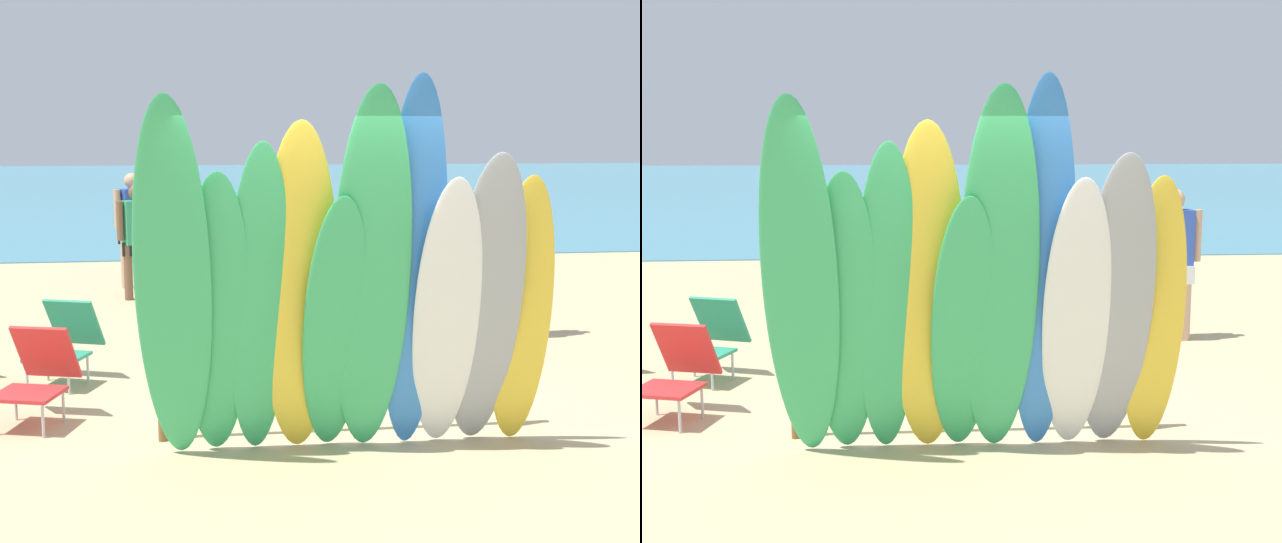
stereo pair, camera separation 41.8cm
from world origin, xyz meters
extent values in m
plane|color=tan|center=(0.00, 14.00, 0.00)|extent=(60.00, 60.00, 0.00)
cube|color=teal|center=(0.00, 29.53, 0.01)|extent=(60.00, 40.00, 0.02)
cylinder|color=brown|center=(-1.43, 0.00, 0.29)|extent=(0.07, 0.07, 0.58)
cylinder|color=brown|center=(1.43, 0.00, 0.29)|extent=(0.07, 0.07, 0.58)
cylinder|color=brown|center=(0.00, 0.00, 0.58)|extent=(2.97, 0.06, 0.06)
ellipsoid|color=#38B266|center=(-1.30, -0.59, 1.33)|extent=(0.58, 0.77, 2.65)
ellipsoid|color=#38B266|center=(-1.00, -0.47, 1.07)|extent=(0.53, 0.61, 2.14)
ellipsoid|color=#38B266|center=(-0.69, -0.46, 1.17)|extent=(0.52, 0.59, 2.34)
ellipsoid|color=yellow|center=(-0.40, -0.45, 1.24)|extent=(0.57, 0.52, 2.48)
ellipsoid|color=#38B266|center=(-0.14, -0.48, 0.99)|extent=(0.53, 0.64, 1.97)
ellipsoid|color=#38B266|center=(0.11, -0.55, 1.36)|extent=(0.59, 0.67, 2.72)
ellipsoid|color=#337AD1|center=(0.43, -0.51, 1.40)|extent=(0.51, 0.61, 2.80)
ellipsoid|color=white|center=(0.68, -0.53, 1.05)|extent=(0.52, 0.66, 2.10)
ellipsoid|color=#999EA3|center=(0.98, -0.53, 1.13)|extent=(0.57, 0.70, 2.27)
ellipsoid|color=yellow|center=(1.28, -0.45, 1.05)|extent=(0.49, 0.47, 2.10)
cylinder|color=tan|center=(2.33, 2.96, 0.42)|extent=(0.13, 0.13, 0.84)
cylinder|color=tan|center=(2.68, 2.96, 0.42)|extent=(0.13, 0.13, 0.84)
cube|color=silver|center=(2.50, 2.96, 0.78)|extent=(0.45, 0.28, 0.20)
cube|color=#2D4CB2|center=(2.50, 2.96, 1.17)|extent=(0.44, 0.23, 0.66)
sphere|color=tan|center=(2.50, 2.96, 1.62)|extent=(0.24, 0.24, 0.24)
cylinder|color=tan|center=(2.22, 2.96, 1.21)|extent=(0.10, 0.10, 0.59)
cylinder|color=tan|center=(2.78, 2.96, 1.21)|extent=(0.10, 0.10, 0.59)
cylinder|color=brown|center=(-0.25, 2.60, 0.36)|extent=(0.11, 0.11, 0.73)
cylinder|color=brown|center=(-0.21, 2.90, 0.36)|extent=(0.11, 0.11, 0.73)
cube|color=black|center=(-0.23, 2.75, 0.67)|extent=(0.39, 0.24, 0.17)
cube|color=silver|center=(-0.23, 2.75, 1.01)|extent=(0.25, 0.40, 0.57)
sphere|color=brown|center=(-0.23, 2.75, 1.40)|extent=(0.21, 0.21, 0.21)
cylinder|color=brown|center=(-0.26, 2.51, 1.04)|extent=(0.09, 0.09, 0.51)
cylinder|color=brown|center=(-0.19, 2.99, 1.04)|extent=(0.09, 0.09, 0.51)
cylinder|color=tan|center=(-2.30, 6.82, 0.42)|extent=(0.13, 0.13, 0.84)
cylinder|color=tan|center=(-2.04, 7.04, 0.42)|extent=(0.13, 0.13, 0.84)
cube|color=black|center=(-2.17, 6.93, 0.77)|extent=(0.45, 0.28, 0.20)
cube|color=#2D4CB2|center=(-2.17, 6.93, 1.17)|extent=(0.48, 0.45, 0.66)
sphere|color=tan|center=(-2.17, 6.93, 1.62)|extent=(0.24, 0.24, 0.24)
cylinder|color=tan|center=(-2.38, 6.75, 1.21)|extent=(0.10, 0.10, 0.59)
cylinder|color=tan|center=(-1.96, 7.11, 1.21)|extent=(0.10, 0.10, 0.59)
cylinder|color=brown|center=(-2.17, 5.85, 0.39)|extent=(0.12, 0.12, 0.79)
cylinder|color=brown|center=(-1.89, 6.01, 0.39)|extent=(0.12, 0.12, 0.79)
cube|color=black|center=(-2.03, 5.93, 0.72)|extent=(0.42, 0.26, 0.19)
cube|color=#33A36B|center=(-2.03, 5.93, 1.09)|extent=(0.46, 0.38, 0.62)
sphere|color=brown|center=(-2.03, 5.93, 1.51)|extent=(0.22, 0.22, 0.22)
cylinder|color=brown|center=(-2.26, 5.80, 1.13)|extent=(0.10, 0.10, 0.55)
cylinder|color=brown|center=(-1.80, 6.05, 1.13)|extent=(0.10, 0.10, 0.55)
cylinder|color=beige|center=(-1.11, 5.88, 0.36)|extent=(0.11, 0.11, 0.72)
cylinder|color=beige|center=(-1.10, 5.58, 0.36)|extent=(0.11, 0.11, 0.72)
cube|color=#2D4CB2|center=(-1.11, 5.73, 0.66)|extent=(0.39, 0.24, 0.17)
cube|color=silver|center=(-1.11, 5.73, 1.00)|extent=(0.21, 0.38, 0.56)
sphere|color=beige|center=(-1.11, 5.73, 1.39)|extent=(0.20, 0.20, 0.20)
cylinder|color=beige|center=(-1.12, 5.97, 1.03)|extent=(0.09, 0.09, 0.50)
cylinder|color=beige|center=(-1.10, 5.49, 1.03)|extent=(0.09, 0.09, 0.50)
cylinder|color=#B7B7BC|center=(-2.73, 1.47, 0.14)|extent=(0.02, 0.02, 0.28)
cylinder|color=#B7B7BC|center=(-2.34, 1.33, 0.14)|extent=(0.02, 0.02, 0.28)
cylinder|color=#B7B7BC|center=(-2.61, 1.83, 0.14)|extent=(0.02, 0.02, 0.28)
cylinder|color=#B7B7BC|center=(-2.21, 1.69, 0.14)|extent=(0.02, 0.02, 0.28)
cube|color=#2D9370|center=(-2.47, 1.58, 0.30)|extent=(0.62, 0.59, 0.03)
cube|color=#2D9370|center=(-2.35, 1.92, 0.55)|extent=(0.57, 0.45, 0.49)
cylinder|color=#B7B7BC|center=(-2.36, 0.18, 0.14)|extent=(0.02, 0.02, 0.28)
cylinder|color=#B7B7BC|center=(-2.67, 0.66, 0.14)|extent=(0.02, 0.02, 0.28)
cylinder|color=#B7B7BC|center=(-2.26, 0.54, 0.14)|extent=(0.02, 0.02, 0.28)
cube|color=red|center=(-2.52, 0.42, 0.30)|extent=(0.60, 0.57, 0.03)
cube|color=red|center=(-2.42, 0.76, 0.55)|extent=(0.56, 0.42, 0.49)
ellipsoid|color=teal|center=(-0.96, 19.50, 0.17)|extent=(4.84, 1.59, 0.38)
camera|label=1|loc=(-1.04, -6.74, 2.43)|focal=49.90mm
camera|label=2|loc=(-0.63, -6.79, 2.43)|focal=49.90mm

